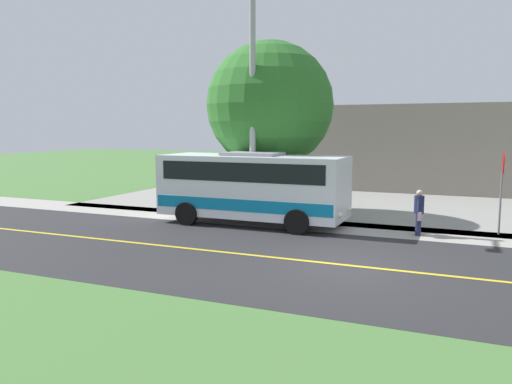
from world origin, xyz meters
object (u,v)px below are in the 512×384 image
Objects in this scene: tree_curbside at (270,105)px; street_light_pole at (251,98)px; stop_sign at (502,179)px; pedestrian_with_bags at (419,211)px; shuttle_bus_front at (253,185)px; commercial_building at (417,146)px.

street_light_pole is at bearing 4.97° from tree_curbside.
stop_sign is 0.32× the size of street_light_pole.
tree_curbside reaches higher than pedestrian_with_bags.
shuttle_bus_front is 0.98× the size of tree_curbside.
tree_curbside is at bearing -19.18° from commercial_building.
stop_sign is 9.48m from street_light_pole.
stop_sign is (-1.23, 2.60, 1.12)m from pedestrian_with_bags.
tree_curbside is (-2.53, -6.56, 3.84)m from pedestrian_with_bags.
pedestrian_with_bags is at bearing 89.84° from street_light_pole.
pedestrian_with_bags is 3.09m from stop_sign.
tree_curbside is 14.98m from commercial_building.
commercial_building reaches higher than shuttle_bus_front.
pedestrian_with_bags is at bearing 68.90° from tree_curbside.
tree_curbside reaches higher than stop_sign.
tree_curbside is at bearing -111.10° from pedestrian_with_bags.
shuttle_bus_front is at bearing -14.79° from commercial_building.
commercial_building reaches higher than pedestrian_with_bags.
street_light_pole is (1.21, -8.94, 2.91)m from stop_sign.
tree_curbside is at bearing -175.03° from street_light_pole.
shuttle_bus_front is at bearing -79.95° from stop_sign.
commercial_building is at bearing 165.21° from shuttle_bus_front.
shuttle_bus_front is 6.18m from pedestrian_with_bags.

